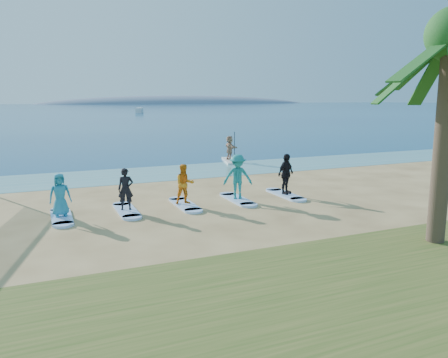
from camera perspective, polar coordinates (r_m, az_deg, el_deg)
name	(u,v)px	position (r m, az deg, el deg)	size (l,w,h in m)	color
ground	(210,223)	(15.14, -1.80, -5.76)	(600.00, 600.00, 0.00)	tan
shallow_water	(142,174)	(24.97, -10.62, 0.60)	(600.00, 600.00, 0.00)	teal
ocean	(51,109)	(173.66, -21.66, 8.45)	(600.00, 600.00, 0.00)	navy
island_ridge	(182,103)	(329.21, -5.51, 9.80)	(220.00, 56.00, 18.00)	slate
paddleboard	(230,161)	(29.50, 0.75, 2.41)	(0.70, 3.00, 0.12)	silver
paddleboarder	(230,148)	(29.39, 0.75, 4.09)	(1.51, 0.48, 1.63)	tan
boat_offshore_b	(139,113)	(128.86, -10.98, 8.50)	(1.73, 5.44, 1.36)	silver
surfboard_0	(62,217)	(16.74, -20.46, -4.67)	(0.70, 2.20, 0.09)	#A4C8FF
student_0	(60,195)	(16.55, -20.64, -1.94)	(0.75, 0.49, 1.54)	teal
surfboard_1	(127,211)	(16.98, -12.61, -4.04)	(0.70, 2.20, 0.09)	#A4C8FF
student_1	(126,189)	(16.79, -12.72, -1.29)	(0.58, 0.38, 1.58)	black
surfboard_2	(185,205)	(17.53, -5.13, -3.36)	(0.70, 2.20, 0.09)	#A4C8FF
student_2	(185,184)	(17.34, -5.17, -0.67)	(0.77, 0.60, 1.59)	orange
surfboard_3	(238,199)	(18.35, 1.79, -2.69)	(0.70, 2.20, 0.09)	#A4C8FF
student_3	(238,177)	(18.15, 1.80, 0.31)	(1.20, 0.69, 1.86)	#1A7C7F
surfboard_4	(285,195)	(19.42, 8.01, -2.04)	(0.70, 2.20, 0.09)	#A4C8FF
student_4	(286,174)	(19.24, 8.08, 0.67)	(1.04, 0.43, 1.77)	black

